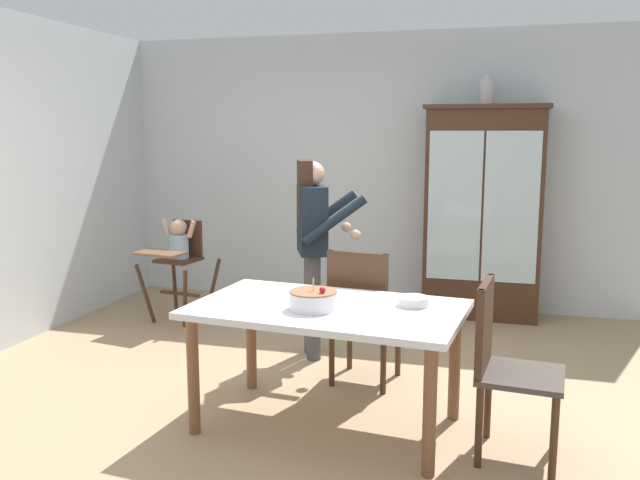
# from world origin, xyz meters

# --- Properties ---
(ground_plane) EXTENTS (6.24, 6.24, 0.00)m
(ground_plane) POSITION_xyz_m (0.00, 0.00, 0.00)
(ground_plane) COLOR tan
(wall_back) EXTENTS (5.32, 0.06, 2.70)m
(wall_back) POSITION_xyz_m (0.00, 2.63, 1.35)
(wall_back) COLOR silver
(wall_back) RESTS_ON ground_plane
(china_cabinet) EXTENTS (1.11, 0.48, 1.98)m
(china_cabinet) POSITION_xyz_m (1.06, 2.37, 1.00)
(china_cabinet) COLOR #422819
(china_cabinet) RESTS_ON ground_plane
(ceramic_vase) EXTENTS (0.13, 0.13, 0.27)m
(ceramic_vase) POSITION_xyz_m (1.05, 2.37, 2.10)
(ceramic_vase) COLOR #B2B7B2
(ceramic_vase) RESTS_ON china_cabinet
(high_chair_with_toddler) EXTENTS (0.65, 0.75, 0.95)m
(high_chair_with_toddler) POSITION_xyz_m (-1.63, 1.48, 0.65)
(high_chair_with_toddler) COLOR #422819
(high_chair_with_toddler) RESTS_ON ground_plane
(adult_person) EXTENTS (0.64, 0.63, 1.53)m
(adult_person) POSITION_xyz_m (-0.16, 0.84, 0.97)
(adult_person) COLOR #47474C
(adult_person) RESTS_ON ground_plane
(dining_table) EXTENTS (1.64, 1.06, 0.74)m
(dining_table) POSITION_xyz_m (0.27, -0.34, 0.65)
(dining_table) COLOR silver
(dining_table) RESTS_ON ground_plane
(birthday_cake) EXTENTS (0.28, 0.28, 0.19)m
(birthday_cake) POSITION_xyz_m (0.22, -0.44, 0.79)
(birthday_cake) COLOR white
(birthday_cake) RESTS_ON dining_table
(serving_bowl) EXTENTS (0.18, 0.18, 0.05)m
(serving_bowl) POSITION_xyz_m (0.76, -0.20, 0.77)
(serving_bowl) COLOR silver
(serving_bowl) RESTS_ON dining_table
(dining_chair_far_side) EXTENTS (0.49, 0.49, 0.96)m
(dining_chair_far_side) POSITION_xyz_m (0.34, 0.33, 0.56)
(dining_chair_far_side) COLOR #422819
(dining_chair_far_side) RESTS_ON ground_plane
(dining_chair_right_end) EXTENTS (0.48, 0.48, 0.96)m
(dining_chair_right_end) POSITION_xyz_m (1.27, -0.44, 0.56)
(dining_chair_right_end) COLOR #422819
(dining_chair_right_end) RESTS_ON ground_plane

